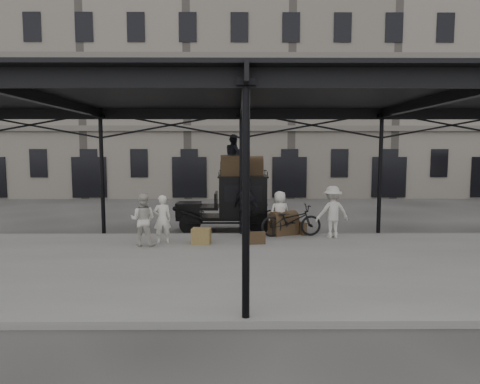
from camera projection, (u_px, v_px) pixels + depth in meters
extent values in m
plane|color=#383533|center=(242.00, 250.00, 13.59)|extent=(120.00, 120.00, 0.00)
cube|color=slate|center=(243.00, 265.00, 11.59)|extent=(28.00, 8.00, 0.15)
cylinder|color=black|center=(241.00, 178.00, 15.36)|extent=(0.14, 0.14, 4.30)
cylinder|color=black|center=(246.00, 209.00, 7.60)|extent=(0.14, 0.14, 4.30)
cube|color=black|center=(241.00, 113.00, 15.13)|extent=(22.00, 0.10, 0.45)
cube|color=black|center=(246.00, 75.00, 7.37)|extent=(22.00, 0.10, 0.45)
cube|color=black|center=(243.00, 95.00, 11.43)|extent=(22.50, 9.00, 0.08)
cube|color=silver|center=(243.00, 92.00, 11.42)|extent=(18.00, 7.00, 0.04)
cube|color=slate|center=(239.00, 96.00, 30.79)|extent=(64.00, 8.00, 14.00)
cylinder|color=black|center=(190.00, 224.00, 16.02)|extent=(0.80, 0.10, 0.80)
cylinder|color=black|center=(194.00, 218.00, 17.45)|extent=(0.80, 0.10, 0.80)
cylinder|color=black|center=(259.00, 224.00, 16.04)|extent=(0.80, 0.10, 0.80)
cylinder|color=black|center=(257.00, 218.00, 17.47)|extent=(0.80, 0.10, 0.80)
cube|color=black|center=(224.00, 217.00, 16.73)|extent=(3.60, 1.25, 0.12)
cube|color=black|center=(189.00, 210.00, 16.69)|extent=(0.90, 1.00, 0.55)
cube|color=black|center=(177.00, 210.00, 16.69)|extent=(0.06, 0.70, 0.55)
cube|color=black|center=(210.00, 207.00, 16.68)|extent=(0.70, 1.30, 0.10)
cube|color=black|center=(243.00, 197.00, 16.65)|extent=(1.80, 1.45, 1.55)
cube|color=black|center=(243.00, 194.00, 15.91)|extent=(1.40, 0.02, 0.60)
cube|color=black|center=(243.00, 176.00, 16.57)|extent=(1.90, 1.55, 0.06)
imported|color=silver|center=(162.00, 219.00, 13.89)|extent=(0.65, 0.52, 1.57)
imported|color=beige|center=(143.00, 220.00, 13.49)|extent=(0.87, 0.71, 1.67)
imported|color=silver|center=(280.00, 213.00, 15.24)|extent=(0.89, 0.72, 1.57)
imported|color=black|center=(246.00, 207.00, 15.27)|extent=(1.14, 1.17, 1.97)
imported|color=beige|center=(332.00, 212.00, 14.67)|extent=(1.26, 0.87, 1.80)
imported|color=black|center=(291.00, 220.00, 14.97)|extent=(2.22, 1.02, 1.12)
imported|color=black|center=(234.00, 155.00, 16.39)|extent=(0.82, 0.92, 1.58)
cube|color=olive|center=(201.00, 236.00, 13.83)|extent=(0.63, 0.50, 0.50)
cube|color=#412C1E|center=(301.00, 228.00, 15.36)|extent=(0.34, 0.62, 0.45)
cube|color=#412C1E|center=(256.00, 238.00, 13.77)|extent=(0.61, 0.22, 0.40)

